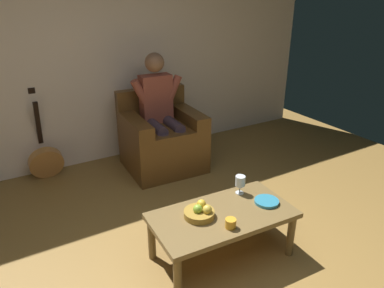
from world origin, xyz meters
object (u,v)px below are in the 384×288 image
at_px(decorative_dish, 267,201).
at_px(fruit_bowl, 200,212).
at_px(armchair, 162,140).
at_px(wine_glass_near, 240,182).
at_px(guitar, 46,159).
at_px(candle_jar, 231,223).
at_px(person_seated, 160,109).
at_px(coffee_table, 222,219).

bearing_deg(decorative_dish, fruit_bowl, -11.33).
bearing_deg(armchair, wine_glass_near, 92.53).
xyz_separation_m(guitar, decorative_dish, (-1.33, 2.14, 0.19)).
relative_size(armchair, guitar, 0.89).
bearing_deg(armchair, candle_jar, 82.04).
bearing_deg(wine_glass_near, candle_jar, 44.96).
xyz_separation_m(person_seated, coffee_table, (0.30, 1.68, -0.37)).
bearing_deg(fruit_bowl, guitar, -69.06).
height_order(wine_glass_near, candle_jar, wine_glass_near).
xyz_separation_m(wine_glass_near, candle_jar, (0.34, 0.34, -0.07)).
height_order(guitar, decorative_dish, guitar).
distance_m(armchair, fruit_bowl, 1.69).
height_order(coffee_table, wine_glass_near, wine_glass_near).
bearing_deg(wine_glass_near, armchair, -90.34).
relative_size(guitar, wine_glass_near, 6.37).
relative_size(person_seated, coffee_table, 1.19).
xyz_separation_m(fruit_bowl, decorative_dish, (-0.55, 0.11, -0.03)).
height_order(armchair, person_seated, person_seated).
xyz_separation_m(coffee_table, candle_jar, (0.05, 0.17, 0.09)).
bearing_deg(guitar, person_seated, 162.13).
bearing_deg(fruit_bowl, candle_jar, 117.10).
relative_size(armchair, decorative_dish, 4.64).
xyz_separation_m(person_seated, decorative_dish, (-0.08, 1.74, -0.31)).
xyz_separation_m(coffee_table, decorative_dish, (-0.38, 0.06, 0.07)).
xyz_separation_m(coffee_table, fruit_bowl, (0.17, -0.05, 0.09)).
bearing_deg(wine_glass_near, guitar, -57.10).
bearing_deg(person_seated, fruit_bowl, 76.78).
height_order(person_seated, fruit_bowl, person_seated).
xyz_separation_m(guitar, fruit_bowl, (-0.78, 2.03, 0.22)).
relative_size(armchair, fruit_bowl, 3.91).
bearing_deg(guitar, coffee_table, 114.43).
bearing_deg(wine_glass_near, coffee_table, 30.48).
bearing_deg(candle_jar, fruit_bowl, -62.90).
distance_m(person_seated, coffee_table, 1.75).
bearing_deg(candle_jar, wine_glass_near, -135.04).
bearing_deg(candle_jar, coffee_table, -107.23).
bearing_deg(armchair, fruit_bowl, 76.71).
height_order(decorative_dish, candle_jar, candle_jar).
bearing_deg(person_seated, armchair, 90.00).
height_order(fruit_bowl, decorative_dish, fruit_bowl).
height_order(wine_glass_near, fruit_bowl, wine_glass_near).
distance_m(armchair, candle_jar, 1.88).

